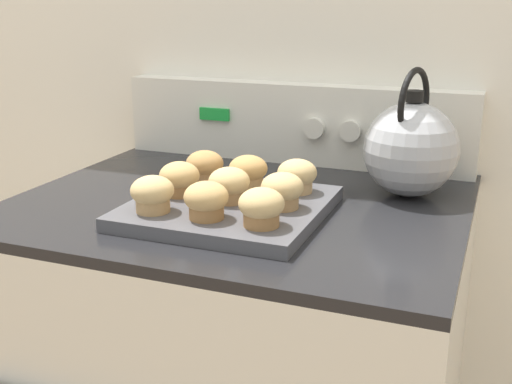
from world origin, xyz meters
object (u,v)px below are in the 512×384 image
muffin_r0_c0 (152,194)px  muffin_r1_c1 (229,185)px  tea_kettle (411,147)px  muffin_r1_c2 (282,190)px  muffin_r0_c2 (261,207)px  muffin_r0_c1 (206,200)px  muffin_pan (229,208)px  muffin_r2_c0 (205,166)px  muffin_r2_c2 (297,176)px  muffin_r1_c0 (179,179)px  muffin_r2_c1 (248,171)px

muffin_r0_c0 → muffin_r1_c1: same height
muffin_r0_c0 → tea_kettle: 0.46m
muffin_r1_c2 → muffin_r0_c2: bearing=-90.4°
muffin_r0_c1 → muffin_r1_c1: bearing=90.8°
tea_kettle → muffin_r0_c1: bearing=-129.9°
muffin_r1_c2 → muffin_r0_c0: bearing=-153.3°
muffin_r1_c1 → muffin_pan: bearing=142.6°
muffin_r0_c1 → muffin_r1_c1: size_ratio=1.00×
muffin_r0_c1 → muffin_r2_c0: size_ratio=1.00×
muffin_r0_c2 → muffin_r2_c0: (-0.18, 0.18, 0.00)m
muffin_r2_c0 → muffin_r2_c2: size_ratio=1.00×
muffin_r0_c2 → muffin_r1_c0: (-0.18, 0.09, 0.00)m
muffin_r1_c1 → muffin_r0_c1: bearing=-89.2°
muffin_r0_c2 → muffin_r1_c0: bearing=153.3°
muffin_pan → muffin_r2_c1: muffin_r2_c1 is taller
tea_kettle → muffin_pan: bearing=-139.9°
muffin_r2_c0 → tea_kettle: bearing=20.0°
muffin_r1_c1 → muffin_r2_c1: bearing=91.4°
muffin_r1_c1 → muffin_r1_c2: (0.09, 0.00, 0.00)m
muffin_r1_c0 → muffin_r1_c2: same height
muffin_r2_c0 → muffin_r2_c1: 0.09m
muffin_r2_c0 → muffin_r2_c2: 0.17m
muffin_pan → muffin_r0_c0: (-0.09, -0.09, 0.04)m
muffin_r1_c2 → muffin_r2_c2: bearing=93.0°
muffin_r0_c2 → muffin_r2_c2: (-0.00, 0.18, 0.00)m
muffin_r0_c1 → muffin_r1_c0: 0.13m
muffin_r0_c2 → tea_kettle: 0.35m
muffin_r0_c0 → muffin_r2_c0: 0.18m
muffin_r0_c1 → muffin_r2_c0: same height
muffin_r0_c0 → muffin_r1_c1: bearing=44.8°
muffin_r0_c2 → muffin_r0_c1: bearing=179.7°
muffin_r0_c0 → muffin_r1_c2: bearing=26.7°
muffin_r2_c1 → muffin_r2_c2: size_ratio=1.00×
muffin_r2_c0 → muffin_pan: bearing=-46.1°
muffin_r2_c2 → tea_kettle: (0.17, 0.12, 0.04)m
muffin_r0_c0 → muffin_r2_c1: bearing=63.5°
muffin_pan → muffin_r0_c2: bearing=-44.6°
muffin_r1_c0 → muffin_r1_c2: bearing=-0.4°
muffin_pan → muffin_r0_c1: bearing=-88.7°
muffin_r1_c1 → muffin_r2_c0: size_ratio=1.00×
tea_kettle → muffin_r0_c2: bearing=-118.6°
muffin_r0_c0 → muffin_r2_c2: bearing=45.9°
muffin_r0_c2 → muffin_r1_c1: bearing=135.4°
muffin_r2_c0 → tea_kettle: 0.37m
muffin_r0_c1 → muffin_r1_c0: bearing=135.8°
muffin_r0_c0 → muffin_r2_c0: bearing=89.3°
muffin_r1_c0 → muffin_r2_c1: size_ratio=1.00×
muffin_r2_c1 → muffin_r0_c1: bearing=-88.9°
muffin_r0_c0 → muffin_r1_c0: 0.09m
muffin_pan → muffin_r1_c2: muffin_r1_c2 is taller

